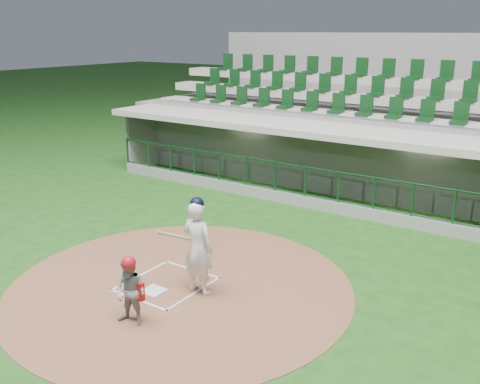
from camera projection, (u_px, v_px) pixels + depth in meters
name	position (u px, v px, depth m)	size (l,w,h in m)	color
ground	(176.00, 279.00, 11.54)	(120.00, 120.00, 0.00)	#1A4914
dirt_circle	(181.00, 286.00, 11.21)	(7.20, 7.20, 0.01)	brown
home_plate	(154.00, 291.00, 10.98)	(0.43, 0.43, 0.02)	white
batter_box_chalk	(167.00, 284.00, 11.29)	(1.55, 1.80, 0.01)	white
dugout_structure	(338.00, 165.00, 17.34)	(16.40, 3.70, 3.00)	slate
seating_deck	(368.00, 135.00, 19.75)	(17.00, 6.72, 5.15)	slate
batter	(198.00, 246.00, 10.66)	(0.90, 0.88, 2.04)	white
catcher	(131.00, 291.00, 9.59)	(0.68, 0.57, 1.33)	gray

